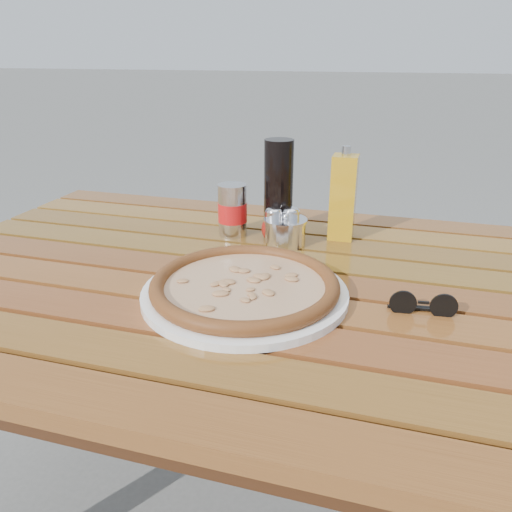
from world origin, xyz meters
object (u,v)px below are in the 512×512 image
(table, at_px, (253,309))
(plate, at_px, (245,293))
(parmesan_tin, at_px, (285,231))
(soda_can, at_px, (233,210))
(dark_bottle, at_px, (278,188))
(olive_oil_cruet, at_px, (343,197))
(oregano_shaker, at_px, (291,225))
(pepper_shaker, at_px, (274,225))
(sunglasses, at_px, (423,305))
(pizza, at_px, (245,285))

(table, height_order, plate, plate)
(parmesan_tin, bearing_deg, soda_can, 168.48)
(dark_bottle, distance_m, olive_oil_cruet, 0.15)
(plate, relative_size, olive_oil_cruet, 1.71)
(olive_oil_cruet, bearing_deg, soda_can, -168.49)
(dark_bottle, relative_size, soda_can, 1.83)
(plate, bearing_deg, oregano_shaker, 86.94)
(pepper_shaker, xyz_separation_m, soda_can, (-0.10, 0.02, 0.02))
(olive_oil_cruet, relative_size, sunglasses, 1.91)
(oregano_shaker, bearing_deg, dark_bottle, 136.25)
(pepper_shaker, relative_size, sunglasses, 0.74)
(pizza, distance_m, olive_oil_cruet, 0.37)
(pepper_shaker, bearing_deg, soda_can, 169.98)
(plate, distance_m, sunglasses, 0.30)
(table, height_order, parmesan_tin, parmesan_tin)
(dark_bottle, height_order, parmesan_tin, dark_bottle)
(pizza, height_order, parmesan_tin, parmesan_tin)
(plate, distance_m, parmesan_tin, 0.27)
(pepper_shaker, height_order, dark_bottle, dark_bottle)
(pepper_shaker, relative_size, oregano_shaker, 1.00)
(table, relative_size, pepper_shaker, 17.07)
(plate, height_order, soda_can, soda_can)
(pizza, bearing_deg, sunglasses, 4.32)
(sunglasses, bearing_deg, soda_can, 141.04)
(plate, relative_size, soda_can, 3.00)
(pizza, bearing_deg, dark_bottle, 93.96)
(pepper_shaker, bearing_deg, oregano_shaker, 20.80)
(dark_bottle, height_order, soda_can, dark_bottle)
(oregano_shaker, xyz_separation_m, sunglasses, (0.28, -0.27, -0.02))
(dark_bottle, bearing_deg, plate, -86.04)
(pizza, xyz_separation_m, oregano_shaker, (0.02, 0.29, 0.02))
(pepper_shaker, relative_size, dark_bottle, 0.37)
(oregano_shaker, height_order, parmesan_tin, oregano_shaker)
(pepper_shaker, bearing_deg, dark_bottle, 92.93)
(oregano_shaker, bearing_deg, soda_can, 178.12)
(parmesan_tin, relative_size, sunglasses, 1.13)
(pepper_shaker, bearing_deg, plate, -85.86)
(oregano_shaker, relative_size, sunglasses, 0.74)
(pizza, xyz_separation_m, sunglasses, (0.30, 0.02, -0.01))
(pizza, height_order, oregano_shaker, oregano_shaker)
(parmesan_tin, bearing_deg, pizza, -91.87)
(olive_oil_cruet, bearing_deg, pizza, -109.43)
(dark_bottle, relative_size, olive_oil_cruet, 1.05)
(oregano_shaker, xyz_separation_m, dark_bottle, (-0.04, 0.04, 0.07))
(sunglasses, bearing_deg, oregano_shaker, 130.42)
(soda_can, bearing_deg, parmesan_tin, -11.52)
(table, height_order, sunglasses, sunglasses)
(soda_can, bearing_deg, sunglasses, -33.12)
(table, xyz_separation_m, soda_can, (-0.11, 0.20, 0.13))
(pepper_shaker, distance_m, parmesan_tin, 0.03)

